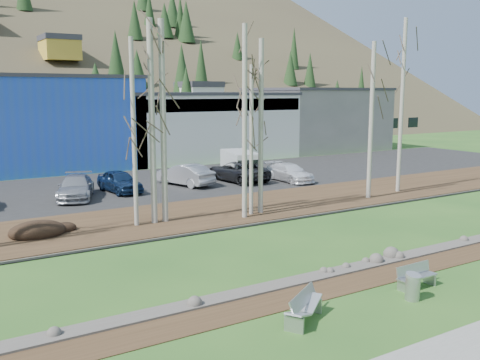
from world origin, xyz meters
TOP-DOWN VIEW (x-y plane):
  - ground at (0.00, 0.00)m, footprint 200.00×200.00m
  - dirt_strip at (0.00, 2.10)m, footprint 80.00×1.80m
  - near_bank_rocks at (0.00, 3.10)m, footprint 80.00×0.80m
  - river at (0.00, 7.20)m, footprint 80.00×8.00m
  - far_bank_rocks at (0.00, 11.30)m, footprint 80.00×0.80m
  - far_bank at (0.00, 14.50)m, footprint 80.00×7.00m
  - parking_lot at (0.00, 25.00)m, footprint 80.00×14.00m
  - building_blue at (-6.00, 39.00)m, footprint 20.40×12.24m
  - building_white at (12.00, 38.98)m, footprint 18.36×12.24m
  - building_grey at (28.00, 39.00)m, footprint 14.28×12.24m
  - hillside at (0.00, 84.00)m, footprint 160.00×72.00m
  - bench_intact at (1.06, 0.48)m, footprint 1.67×0.54m
  - bench_damaged at (-4.08, 0.35)m, footprint 1.96×1.54m
  - litter_bin at (0.05, -0.25)m, footprint 0.52×0.52m
  - seagull at (-3.82, 1.05)m, footprint 0.40×0.19m
  - dirt_mound at (-9.10, 14.23)m, footprint 2.62×1.85m
  - birch_2 at (-3.39, 13.68)m, footprint 0.31×0.31m
  - birch_3 at (-4.38, 13.63)m, footprint 0.23×0.23m
  - birch_4 at (1.24, 12.27)m, footprint 0.26×0.26m
  - birch_5 at (1.92, 13.32)m, footprint 0.23×0.23m
  - birch_6 at (1.95, 12.70)m, footprint 0.22×0.22m
  - birch_7 at (2.60, 12.75)m, footprint 0.27×0.27m
  - birch_8 at (10.88, 12.70)m, footprint 0.27×0.27m
  - birch_9 at (14.22, 13.28)m, footprint 0.26×0.26m
  - birch_11 at (-2.78, 13.68)m, footprint 0.31×0.31m
  - car_1 at (-5.19, 22.26)m, footprint 3.64×5.43m
  - car_2 at (-2.08, 22.89)m, footprint 2.23×4.51m
  - car_3 at (2.88, 23.04)m, footprint 2.95×5.01m
  - car_4 at (7.05, 22.62)m, footprint 3.15×5.77m
  - car_5 at (10.41, 20.50)m, footprint 1.88×4.60m
  - van_white at (8.18, 23.92)m, footprint 3.02×5.03m

SIDE VIEW (x-z plane):
  - ground at x=0.00m, z-range 0.00..0.00m
  - near_bank_rocks at x=0.00m, z-range -0.25..0.25m
  - river at x=0.00m, z-range -0.45..0.45m
  - far_bank_rocks at x=0.00m, z-range -0.23..0.23m
  - dirt_strip at x=0.00m, z-range 0.00..0.03m
  - parking_lot at x=0.00m, z-range 0.00..0.14m
  - far_bank at x=0.00m, z-range 0.00..0.15m
  - seagull at x=-3.82m, z-range 0.02..0.30m
  - dirt_mound at x=-9.10m, z-range 0.15..0.66m
  - bench_intact at x=1.06m, z-range 0.00..0.83m
  - litter_bin at x=0.05m, z-range 0.00..0.83m
  - bench_damaged at x=-4.08m, z-range 0.00..0.86m
  - car_5 at x=10.41m, z-range 0.14..1.47m
  - car_1 at x=-5.19m, z-range 0.14..1.60m
  - car_2 at x=-2.08m, z-range 0.14..1.62m
  - car_4 at x=7.05m, z-range 0.14..1.67m
  - car_3 at x=2.88m, z-range 0.14..1.70m
  - van_white at x=8.18m, z-range 0.14..2.20m
  - building_white at x=12.00m, z-range 0.01..6.81m
  - building_grey at x=28.00m, z-range 0.01..7.31m
  - building_blue at x=-6.00m, z-range 0.01..8.31m
  - birch_6 at x=1.95m, z-range 0.15..8.29m
  - birch_3 at x=-4.38m, z-range 0.15..9.50m
  - birch_7 at x=2.60m, z-range 0.15..9.69m
  - birch_8 at x=10.88m, z-range 0.15..9.92m
  - birch_5 at x=1.92m, z-range 0.15..10.03m
  - birch_4 at x=1.24m, z-range 0.15..10.33m
  - birch_2 at x=-3.39m, z-range 0.15..10.45m
  - birch_11 at x=-2.78m, z-range 0.15..10.45m
  - birch_9 at x=14.22m, z-range 0.15..11.61m
  - hillside at x=0.00m, z-range 0.00..35.00m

